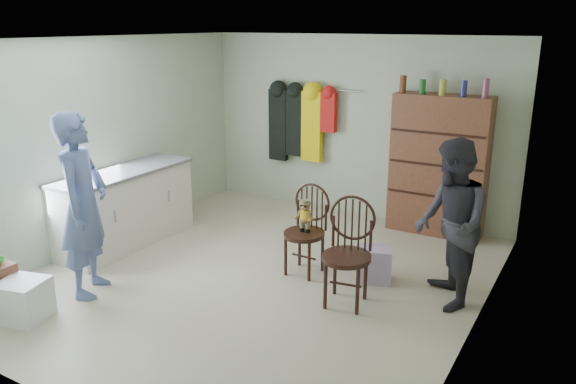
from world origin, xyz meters
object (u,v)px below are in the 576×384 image
Objects in this scene: counter at (125,207)px; dresser at (439,165)px; chair_far at (348,248)px; chair_front at (307,224)px.

dresser reaches higher than counter.
dresser reaches higher than chair_far.
chair_front is 2.13m from dresser.
chair_front is 0.49× the size of dresser.
dresser is at bearing 35.69° from counter.
chair_far is at bearing -0.47° from counter.
dresser is at bearing 75.86° from chair_far.
dresser is (0.87, 1.92, 0.35)m from chair_front.
chair_front is (2.33, 0.38, 0.09)m from counter.
dresser is at bearing 66.50° from chair_front.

